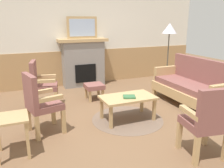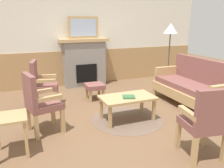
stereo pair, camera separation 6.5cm
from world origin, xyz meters
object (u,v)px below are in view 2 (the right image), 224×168
coffee_table (127,99)px  armchair_by_window_left (41,82)px  side_table (10,124)px  couch (192,87)px  armchair_near_fireplace (39,101)px  book_on_table (129,97)px  fireplace (84,62)px  framed_picture (83,28)px  footstool (95,87)px  floor_lamp_by_couch (170,33)px  armchair_front_left (206,120)px

coffee_table → armchair_by_window_left: bearing=139.0°
coffee_table → side_table: size_ratio=1.75×
couch → armchair_near_fireplace: same height
coffee_table → book_on_table: 0.09m
fireplace → coffee_table: bearing=-87.8°
framed_picture → footstool: 1.77m
armchair_by_window_left → floor_lamp_by_couch: bearing=3.1°
book_on_table → floor_lamp_by_couch: (1.81, 1.41, 1.00)m
fireplace → armchair_front_left: bearing=-83.1°
framed_picture → side_table: 3.64m
fireplace → armchair_near_fireplace: size_ratio=1.33×
armchair_near_fireplace → armchair_front_left: size_ratio=1.00×
framed_picture → coffee_table: size_ratio=0.83×
couch → side_table: bearing=-170.3°
book_on_table → floor_lamp_by_couch: size_ratio=0.13×
floor_lamp_by_couch → side_table: bearing=-154.4°
book_on_table → footstool: 1.37m
coffee_table → floor_lamp_by_couch: bearing=36.8°
coffee_table → armchair_near_fireplace: 1.51m
footstool → side_table: bearing=-134.9°
footstool → book_on_table: bearing=-81.7°
armchair_by_window_left → couch: bearing=-19.2°
armchair_near_fireplace → side_table: 0.66m
coffee_table → armchair_front_left: armchair_front_left is taller
footstool → armchair_near_fireplace: armchair_near_fireplace is taller
book_on_table → framed_picture: bearing=92.0°
coffee_table → armchair_by_window_left: size_ratio=0.98×
framed_picture → coffee_table: bearing=-87.8°
footstool → side_table: (-1.72, -1.72, 0.15)m
armchair_front_left → floor_lamp_by_couch: bearing=63.3°
book_on_table → fireplace: bearing=92.0°
framed_picture → armchair_by_window_left: size_ratio=0.82×
fireplace → floor_lamp_by_couch: 2.36m
framed_picture → footstool: (-0.11, -1.22, -1.28)m
coffee_table → side_table: (-1.92, -0.44, 0.05)m
fireplace → armchair_by_window_left: size_ratio=1.33×
footstool → fireplace: bearing=84.9°
framed_picture → floor_lamp_by_couch: framed_picture is taller
armchair_by_window_left → armchair_front_left: size_ratio=1.00×
coffee_table → armchair_front_left: (0.39, -1.47, 0.15)m
couch → armchair_near_fireplace: (-3.06, -0.10, 0.14)m
floor_lamp_by_couch → framed_picture: bearing=148.7°
armchair_by_window_left → side_table: bearing=-109.2°
couch → armchair_front_left: same height
coffee_table → armchair_near_fireplace: armchair_near_fireplace is taller
couch → armchair_by_window_left: same height
book_on_table → floor_lamp_by_couch: floor_lamp_by_couch is taller
side_table → couch: bearing=9.7°
coffee_table → book_on_table: book_on_table is taller
armchair_by_window_left → side_table: armchair_by_window_left is taller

